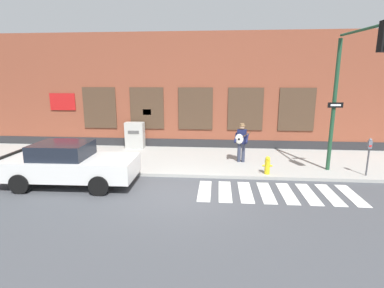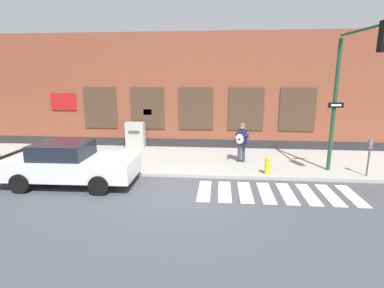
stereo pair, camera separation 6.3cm
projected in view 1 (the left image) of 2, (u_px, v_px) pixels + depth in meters
ground_plane at (181, 195)px, 9.80m from camera, size 160.00×160.00×0.00m
sidewalk at (192, 160)px, 13.72m from camera, size 28.00×4.69×0.12m
building_backdrop at (198, 91)px, 17.31m from camera, size 28.00×4.06×6.01m
crosswalk at (277, 193)px, 9.92m from camera, size 5.20×1.90×0.01m
red_car at (69, 164)px, 10.53m from camera, size 4.64×2.06×1.53m
busker at (241, 140)px, 12.96m from camera, size 0.72×0.62×1.70m
traffic_light at (352, 78)px, 10.29m from camera, size 0.79×2.75×5.23m
parking_meter at (369, 151)px, 11.12m from camera, size 0.13×0.11×1.44m
utility_box at (135, 135)px, 15.67m from camera, size 0.96×0.54×1.35m
fire_hydrant at (267, 165)px, 11.43m from camera, size 0.38×0.20×0.70m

